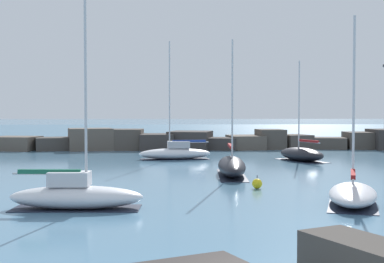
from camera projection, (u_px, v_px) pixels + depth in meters
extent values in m
cube|color=teal|center=(177.00, 131.00, 122.00)|extent=(400.00, 116.00, 0.01)
cube|color=brown|center=(16.00, 143.00, 60.66)|extent=(5.50, 4.95, 1.55)
cube|color=#423D38|center=(55.00, 144.00, 60.89)|extent=(5.09, 4.65, 1.45)
cube|color=brown|center=(90.00, 139.00, 60.84)|extent=(5.57, 4.90, 2.48)
cube|color=#4C443D|center=(126.00, 139.00, 61.52)|extent=(4.08, 3.94, 2.37)
cube|color=#383330|center=(156.00, 142.00, 61.39)|extent=(4.12, 4.99, 1.82)
cube|color=#383330|center=(190.00, 140.00, 62.20)|extent=(5.66, 6.03, 2.09)
cube|color=#383330|center=(223.00, 144.00, 61.75)|extent=(4.12, 4.41, 1.37)
cube|color=brown|center=(245.00, 142.00, 62.69)|extent=(4.26, 5.40, 1.58)
cube|color=#4C443D|center=(270.00, 139.00, 62.85)|extent=(3.19, 4.03, 2.29)
cube|color=#4C443D|center=(295.00, 142.00, 63.24)|extent=(3.88, 4.69, 1.65)
cube|color=#4C443D|center=(324.00, 143.00, 63.12)|extent=(5.46, 4.52, 1.33)
cube|color=#4C443D|center=(359.00, 140.00, 63.24)|extent=(3.64, 4.44, 1.97)
ellipsoid|color=black|center=(232.00, 166.00, 36.79)|extent=(2.33, 8.06, 1.28)
cube|color=black|center=(232.00, 175.00, 36.81)|extent=(2.27, 7.66, 0.03)
cylinder|color=silver|center=(232.00, 99.00, 36.02)|extent=(0.12, 0.12, 7.98)
cylinder|color=#BCBCC1|center=(230.00, 147.00, 38.34)|extent=(0.37, 4.38, 0.10)
cube|color=maroon|center=(230.00, 146.00, 38.33)|extent=(0.43, 3.73, 0.20)
ellipsoid|color=white|center=(76.00, 197.00, 24.17)|extent=(6.15, 2.30, 1.04)
cube|color=black|center=(76.00, 208.00, 24.19)|extent=(5.84, 2.24, 0.03)
cube|color=silver|center=(70.00, 179.00, 24.14)|extent=(1.87, 1.19, 0.64)
cylinder|color=silver|center=(86.00, 90.00, 23.98)|extent=(0.12, 0.12, 8.65)
cylinder|color=#BCBCC1|center=(49.00, 174.00, 24.13)|extent=(3.33, 0.26, 0.10)
cube|color=#1E664C|center=(49.00, 172.00, 24.13)|extent=(2.84, 0.34, 0.20)
ellipsoid|color=black|center=(301.00, 154.00, 47.50)|extent=(4.18, 6.17, 1.18)
cube|color=black|center=(301.00, 161.00, 47.53)|extent=(4.04, 5.88, 0.03)
cylinder|color=silver|center=(299.00, 104.00, 47.73)|extent=(0.12, 0.12, 7.75)
cylinder|color=#BCBCC1|center=(309.00, 142.00, 46.41)|extent=(1.17, 2.98, 0.10)
cube|color=maroon|center=(309.00, 141.00, 46.41)|extent=(1.10, 2.57, 0.20)
ellipsoid|color=silver|center=(353.00, 194.00, 25.49)|extent=(4.07, 6.41, 0.91)
cube|color=black|center=(353.00, 203.00, 25.50)|extent=(3.93, 6.11, 0.03)
cylinder|color=silver|center=(354.00, 100.00, 25.75)|extent=(0.12, 0.12, 8.11)
cylinder|color=#BCBCC1|center=(353.00, 176.00, 24.30)|extent=(1.18, 3.16, 0.10)
cube|color=maroon|center=(353.00, 174.00, 24.29)|extent=(1.11, 2.72, 0.20)
ellipsoid|color=white|center=(175.00, 154.00, 49.13)|extent=(6.80, 2.81, 1.02)
cube|color=black|center=(175.00, 159.00, 49.15)|extent=(6.47, 2.74, 0.03)
cube|color=#B2B2B7|center=(179.00, 145.00, 49.15)|extent=(2.10, 1.36, 0.64)
cylinder|color=silver|center=(170.00, 95.00, 48.85)|extent=(0.12, 0.12, 9.79)
cylinder|color=#BCBCC1|center=(189.00, 142.00, 49.30)|extent=(3.63, 0.50, 0.10)
cube|color=navy|center=(189.00, 141.00, 49.29)|extent=(3.09, 0.54, 0.20)
sphere|color=yellow|center=(257.00, 184.00, 30.43)|extent=(0.58, 0.58, 0.58)
cylinder|color=black|center=(257.00, 177.00, 30.41)|extent=(0.04, 0.04, 0.20)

